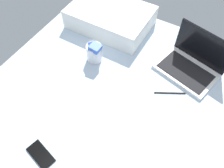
{
  "coord_description": "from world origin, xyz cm",
  "views": [
    {
      "loc": [
        10.51,
        -58.23,
        121.77
      ],
      "look_at": [
        -24.09,
        1.7,
        24.0
      ],
      "focal_mm": 36.41,
      "sensor_mm": 36.0,
      "label": 1
    }
  ],
  "objects_px": {
    "snack_cup": "(94,52)",
    "cell_phone": "(41,155)",
    "pillow": "(110,17)",
    "laptop": "(191,64)"
  },
  "relations": [
    {
      "from": "cell_phone",
      "to": "snack_cup",
      "type": "bearing_deg",
      "value": 23.86
    },
    {
      "from": "cell_phone",
      "to": "pillow",
      "type": "height_order",
      "value": "pillow"
    },
    {
      "from": "pillow",
      "to": "laptop",
      "type": "bearing_deg",
      "value": -10.14
    },
    {
      "from": "snack_cup",
      "to": "pillow",
      "type": "distance_m",
      "value": 0.33
    },
    {
      "from": "cell_phone",
      "to": "pillow",
      "type": "xyz_separation_m",
      "value": [
        -0.18,
        0.94,
        0.06
      ]
    },
    {
      "from": "pillow",
      "to": "snack_cup",
      "type": "bearing_deg",
      "value": -76.72
    },
    {
      "from": "snack_cup",
      "to": "pillow",
      "type": "relative_size",
      "value": 0.27
    },
    {
      "from": "snack_cup",
      "to": "cell_phone",
      "type": "height_order",
      "value": "snack_cup"
    },
    {
      "from": "snack_cup",
      "to": "pillow",
      "type": "xyz_separation_m",
      "value": [
        -0.07,
        0.32,
        0.0
      ]
    },
    {
      "from": "cell_phone",
      "to": "laptop",
      "type": "bearing_deg",
      "value": -12.35
    }
  ]
}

